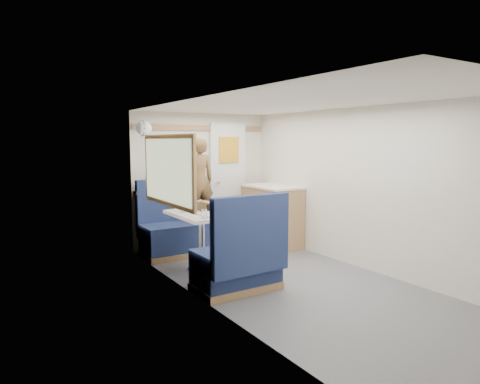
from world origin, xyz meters
TOP-DOWN VIEW (x-y plane):
  - floor at (0.00, 0.00)m, footprint 4.50×4.50m
  - ceiling at (0.00, 0.00)m, footprint 4.50×4.50m
  - wall_back at (0.00, 2.25)m, footprint 2.20×0.02m
  - wall_left at (-1.10, 0.00)m, footprint 0.02×4.50m
  - wall_right at (1.10, 0.00)m, footprint 0.02×4.50m
  - oak_trim_low at (0.00, 2.23)m, footprint 2.15×0.02m
  - oak_trim_high at (0.00, 2.23)m, footprint 2.15×0.02m
  - side_window at (-1.08, 1.00)m, footprint 0.04×1.30m
  - rear_door at (0.45, 2.22)m, footprint 0.62×0.12m
  - dinette_table at (-0.65, 1.00)m, footprint 0.62×0.92m
  - bench_far at (-0.65, 1.86)m, footprint 0.90×0.59m
  - bench_near at (-0.65, 0.14)m, footprint 0.90×0.59m
  - ledge at (-0.65, 2.12)m, footprint 0.90×0.14m
  - dome_light at (-1.04, 1.85)m, footprint 0.20×0.20m
  - galley_counter at (0.82, 1.55)m, footprint 0.57×0.92m
  - person at (-0.27, 1.81)m, footprint 0.45×0.31m
  - duffel_bag at (-0.56, 2.12)m, footprint 0.51×0.32m
  - tray at (-0.63, 0.81)m, footprint 0.30×0.37m
  - orange_fruit at (-0.54, 0.73)m, footprint 0.07×0.07m
  - cheese_block at (-0.53, 0.80)m, footprint 0.10×0.07m
  - wine_glass at (-0.70, 1.10)m, footprint 0.08×0.08m
  - tumbler_left at (-0.79, 0.65)m, footprint 0.07×0.07m
  - tumbler_mid at (-0.82, 1.16)m, footprint 0.06×0.06m
  - tumbler_right at (-0.58, 1.12)m, footprint 0.07×0.07m
  - beer_glass at (-0.51, 0.96)m, footprint 0.06×0.06m
  - pepper_grinder at (-0.55, 1.01)m, footprint 0.04×0.04m
  - bread_loaf at (-0.52, 1.17)m, footprint 0.23×0.30m

SIDE VIEW (x-z plane):
  - floor at x=0.00m, z-range 0.00..0.00m
  - bench_far at x=-0.65m, z-range -0.22..0.83m
  - bench_near at x=-0.65m, z-range -0.22..0.83m
  - galley_counter at x=0.82m, z-range 0.01..0.93m
  - dinette_table at x=-0.65m, z-range 0.21..0.93m
  - tray at x=-0.63m, z-range 0.72..0.74m
  - cheese_block at x=-0.53m, z-range 0.74..0.77m
  - beer_glass at x=-0.51m, z-range 0.72..0.81m
  - pepper_grinder at x=-0.55m, z-range 0.72..0.81m
  - tumbler_mid at x=-0.82m, z-range 0.72..0.82m
  - orange_fruit at x=-0.54m, z-range 0.74..0.81m
  - tumbler_left at x=-0.79m, z-range 0.72..0.83m
  - bread_loaf at x=-0.52m, z-range 0.72..0.83m
  - tumbler_right at x=-0.58m, z-range 0.72..0.83m
  - wine_glass at x=-0.70m, z-range 0.76..0.93m
  - oak_trim_low at x=0.00m, z-range 0.81..0.89m
  - ledge at x=-0.65m, z-range 0.86..0.90m
  - rear_door at x=0.45m, z-range 0.04..1.90m
  - wall_back at x=0.00m, z-range 0.00..2.00m
  - wall_left at x=-1.10m, z-range 0.00..2.00m
  - wall_right at x=1.10m, z-range 0.00..2.00m
  - duffel_bag at x=-0.56m, z-range 0.90..1.13m
  - person at x=-0.27m, z-range 0.45..1.63m
  - side_window at x=-1.08m, z-range 0.89..1.61m
  - dome_light at x=-1.04m, z-range 1.65..1.85m
  - oak_trim_high at x=0.00m, z-range 1.74..1.82m
  - ceiling at x=0.00m, z-range 2.00..2.00m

